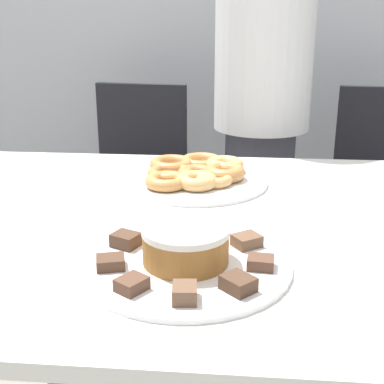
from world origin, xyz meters
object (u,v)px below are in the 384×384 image
office_chair_left (135,197)px  office_chair_right (383,205)px  frosted_cake (186,244)px  plate_donuts (196,181)px  plate_cake (186,264)px  person_standing (261,115)px

office_chair_left → office_chair_right: bearing=5.0°
office_chair_left → frosted_cake: bearing=-69.6°
office_chair_left → plate_donuts: size_ratio=2.24×
plate_cake → frosted_cake: (0.00, 0.00, 0.04)m
office_chair_left → plate_donuts: bearing=-61.6°
office_chair_right → plate_donuts: office_chair_right is taller
plate_cake → person_standing: bearing=80.8°
plate_cake → frosted_cake: bearing=63.4°
person_standing → office_chair_left: size_ratio=1.77×
plate_donuts → office_chair_right: bearing=46.2°
person_standing → plate_cake: 1.07m
office_chair_right → plate_donuts: 1.08m
person_standing → plate_cake: bearing=-99.2°
office_chair_left → office_chair_right: 1.04m
plate_donuts → frosted_cake: frosted_cake is taller
office_chair_right → frosted_cake: (-0.70, -1.25, 0.36)m
office_chair_left → frosted_cake: (0.34, -1.25, 0.36)m
person_standing → plate_donuts: person_standing is taller
person_standing → office_chair_right: bearing=20.1°
plate_cake → plate_donuts: same height
plate_donuts → frosted_cake: 0.50m
office_chair_right → person_standing: bearing=-156.7°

